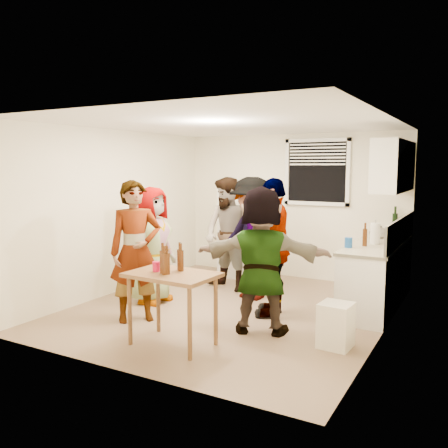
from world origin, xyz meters
The scene contains 23 objects.
room centered at (0.00, 0.00, 0.00)m, with size 4.00×4.50×2.50m, color white, non-canonical shape.
window centered at (0.45, 2.21, 1.85)m, with size 1.12×0.10×1.06m, color white, non-canonical shape.
refrigerator centered at (-0.75, 1.88, 0.85)m, with size 0.70×0.70×1.70m, color white.
counter_lower centered at (1.70, 1.15, 0.43)m, with size 0.60×2.20×0.86m, color white.
countertop centered at (1.70, 1.15, 0.88)m, with size 0.64×2.22×0.04m, color beige.
backsplash centered at (1.99, 1.15, 1.08)m, with size 0.03×2.20×0.36m, color #ADAA9F.
upper_cabinets centered at (1.83, 1.35, 1.95)m, with size 0.34×1.60×0.70m, color white.
kettle centered at (1.65, 1.53, 0.90)m, with size 0.24×0.20×0.20m, color silver, non-canonical shape.
paper_towel centered at (1.68, 1.00, 0.90)m, with size 0.13×0.13×0.29m, color white.
wine_bottle centered at (1.75, 2.13, 0.90)m, with size 0.08×0.08×0.32m, color black.
beer_bottle_counter centered at (1.60, 0.75, 0.90)m, with size 0.06×0.06×0.23m, color #47230C.
blue_cup centered at (1.44, 0.53, 0.90)m, with size 0.10×0.10×0.13m, color #1B55B1.
picture_frame centered at (1.92, 1.81, 0.97)m, with size 0.02×0.16×0.13m, color gold.
trash_bin centered at (1.63, -0.65, 0.25)m, with size 0.33×0.33×0.49m, color white.
serving_table centered at (0.04, -1.45, 0.00)m, with size 0.95×0.64×0.80m, color brown, non-canonical shape.
beer_bottle_table centered at (-0.04, -1.50, 0.80)m, with size 0.06×0.06×0.25m, color #47230C.
red_cup centered at (-0.15, -1.47, 0.80)m, with size 0.08×0.08×0.11m, color red.
guest_grey centered at (-1.17, -0.22, 0.00)m, with size 0.81×1.66×0.53m, color gray.
guest_stripe centered at (-0.84, -0.98, 0.00)m, with size 0.65×1.78×0.43m, color #141933.
guest_back_left centered at (-0.54, 0.90, 0.00)m, with size 0.87×1.78×0.67m, color brown.
guest_back_right centered at (0.00, 0.64, 0.00)m, with size 1.16×1.80×0.67m, color #3E3E43.
guest_black centered at (0.60, 0.05, 0.00)m, with size 1.06×1.81×0.44m, color black.
guest_orange centered at (0.72, -0.61, 0.00)m, with size 1.61×1.73×0.51m, color #C78A43.
Camera 1 is at (2.96, -5.56, 1.96)m, focal length 38.00 mm.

